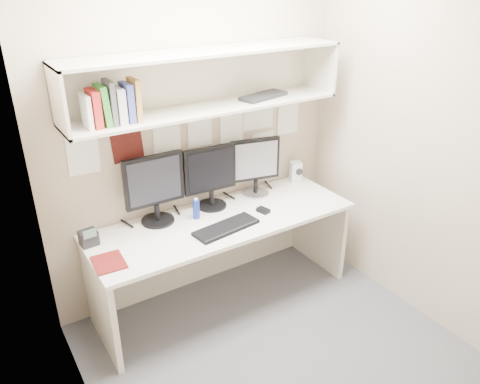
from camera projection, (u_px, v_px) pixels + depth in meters
floor at (271, 346)px, 3.29m from camera, size 2.40×2.00×0.01m
wall_back at (197, 132)px, 3.49m from camera, size 2.40×0.02×2.60m
wall_front at (419, 259)px, 1.97m from camera, size 2.40×0.02×2.60m
wall_left at (68, 234)px, 2.15m from camera, size 0.02×2.00×2.60m
wall_right at (413, 141)px, 3.31m from camera, size 0.02×2.00×2.60m
desk at (223, 259)px, 3.63m from camera, size 2.00×0.70×0.73m
overhead_hutch at (204, 79)px, 3.20m from camera, size 2.00×0.38×0.40m
pinned_papers at (198, 139)px, 3.51m from camera, size 1.92×0.01×0.48m
monitor_left at (155, 187)px, 3.31m from camera, size 0.44×0.24×0.51m
monitor_center at (210, 175)px, 3.54m from camera, size 0.42×0.23×0.49m
monitor_right at (255, 165)px, 3.74m from camera, size 0.40×0.22×0.47m
keyboard at (226, 227)px, 3.32m from camera, size 0.51×0.23×0.02m
mouse at (263, 210)px, 3.55m from camera, size 0.08×0.11×0.03m
speaker at (296, 172)px, 4.04m from camera, size 0.12×0.12×0.18m
blue_bottle at (196, 209)px, 3.44m from camera, size 0.05×0.05×0.16m
maroon_notebook at (109, 262)px, 2.94m from camera, size 0.20×0.24×0.01m
desk_phone at (89, 238)px, 3.11m from camera, size 0.12×0.11×0.14m
book_stack at (112, 105)px, 2.84m from camera, size 0.33×0.17×0.27m
hutch_tray at (263, 96)px, 3.46m from camera, size 0.41×0.23×0.03m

